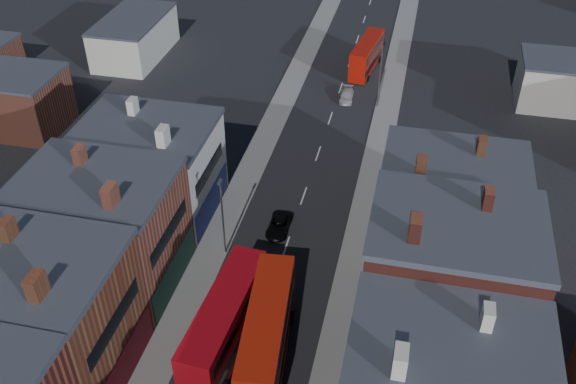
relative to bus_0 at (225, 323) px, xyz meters
The scene contains 9 objects.
pavement_west 30.82m from the bus_0, 98.73° to the left, with size 3.00×200.00×0.12m, color gray.
pavement_east 31.59m from the bus_0, 74.63° to the left, with size 3.00×200.00×0.12m, color gray.
lamp_post_2 11.05m from the bus_0, 107.98° to the left, with size 0.25×0.70×8.12m.
lamp_post_3 41.00m from the bus_0, 80.10° to the left, with size 0.25×0.70×8.12m.
bus_0 is the anchor object (origin of this frame).
bus_1 3.37m from the bus_0, ahead, with size 4.02×12.37×5.25m.
bus_2 50.40m from the bus_0, 85.06° to the left, with size 3.58×10.09×4.27m.
car_2 14.76m from the bus_0, 87.48° to the left, with size 1.92×4.17×1.16m, color black.
car_3 41.64m from the bus_0, 85.80° to the left, with size 1.59×3.91×1.14m, color silver.
Camera 1 is at (9.98, -11.02, 39.47)m, focal length 40.00 mm.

